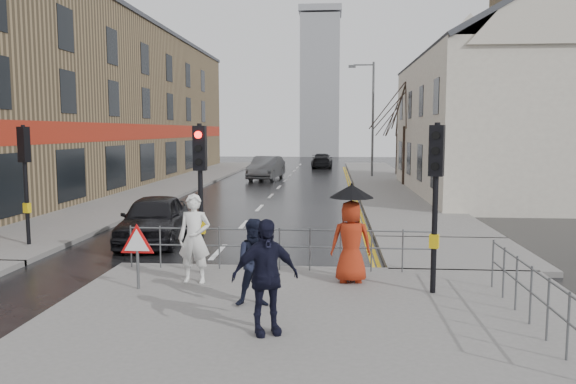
% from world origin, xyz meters
% --- Properties ---
extents(ground, '(120.00, 120.00, 0.00)m').
position_xyz_m(ground, '(0.00, 0.00, 0.00)').
color(ground, black).
rests_on(ground, ground).
extents(near_pavement, '(10.00, 9.00, 0.14)m').
position_xyz_m(near_pavement, '(3.00, -3.50, 0.07)').
color(near_pavement, '#605E5B').
rests_on(near_pavement, ground).
extents(left_pavement, '(4.00, 44.00, 0.14)m').
position_xyz_m(left_pavement, '(-6.50, 23.00, 0.07)').
color(left_pavement, '#605E5B').
rests_on(left_pavement, ground).
extents(right_pavement, '(4.00, 40.00, 0.14)m').
position_xyz_m(right_pavement, '(6.50, 25.00, 0.07)').
color(right_pavement, '#605E5B').
rests_on(right_pavement, ground).
extents(pavement_bridge_right, '(4.00, 4.20, 0.14)m').
position_xyz_m(pavement_bridge_right, '(6.50, 3.00, 0.07)').
color(pavement_bridge_right, '#605E5B').
rests_on(pavement_bridge_right, ground).
extents(building_left_terrace, '(8.00, 42.00, 10.00)m').
position_xyz_m(building_left_terrace, '(-12.00, 22.00, 5.00)').
color(building_left_terrace, brown).
rests_on(building_left_terrace, ground).
extents(building_right_cream, '(9.00, 16.40, 10.10)m').
position_xyz_m(building_right_cream, '(12.00, 18.00, 4.78)').
color(building_right_cream, beige).
rests_on(building_right_cream, ground).
extents(church_tower, '(5.00, 5.00, 18.00)m').
position_xyz_m(church_tower, '(1.50, 62.00, 9.00)').
color(church_tower, '#909398').
rests_on(church_tower, ground).
extents(traffic_signal_near_left, '(0.28, 0.27, 3.40)m').
position_xyz_m(traffic_signal_near_left, '(0.20, 0.20, 2.46)').
color(traffic_signal_near_left, black).
rests_on(traffic_signal_near_left, near_pavement).
extents(traffic_signal_near_right, '(0.34, 0.33, 3.40)m').
position_xyz_m(traffic_signal_near_right, '(5.20, -1.00, 2.46)').
color(traffic_signal_near_right, black).
rests_on(traffic_signal_near_right, near_pavement).
extents(traffic_signal_far_left, '(0.34, 0.33, 3.40)m').
position_xyz_m(traffic_signal_far_left, '(-5.50, 3.00, 2.46)').
color(traffic_signal_far_left, black).
rests_on(traffic_signal_far_left, left_pavement).
extents(guard_railing_front, '(7.14, 0.04, 1.00)m').
position_xyz_m(guard_railing_front, '(1.95, 0.60, 0.86)').
color(guard_railing_front, '#595B5E').
rests_on(guard_railing_front, near_pavement).
extents(guard_railing_side, '(0.04, 4.54, 1.00)m').
position_xyz_m(guard_railing_side, '(6.50, -2.75, 0.84)').
color(guard_railing_side, '#595B5E').
rests_on(guard_railing_side, near_pavement).
extents(warning_sign, '(0.80, 0.07, 1.35)m').
position_xyz_m(warning_sign, '(-0.80, -1.21, 1.04)').
color(warning_sign, '#595B5E').
rests_on(warning_sign, near_pavement).
extents(street_lamp, '(1.83, 0.25, 8.00)m').
position_xyz_m(street_lamp, '(5.82, 28.00, 4.71)').
color(street_lamp, '#595B5E').
rests_on(street_lamp, right_pavement).
extents(tree_near, '(2.40, 2.40, 6.58)m').
position_xyz_m(tree_near, '(7.50, 22.00, 5.14)').
color(tree_near, '#2D2019').
rests_on(tree_near, right_pavement).
extents(tree_far, '(2.40, 2.40, 5.64)m').
position_xyz_m(tree_far, '(8.00, 30.00, 4.42)').
color(tree_far, '#2D2019').
rests_on(tree_far, right_pavement).
extents(pedestrian_a, '(0.71, 0.48, 1.90)m').
position_xyz_m(pedestrian_a, '(0.24, -0.61, 1.09)').
color(pedestrian_a, silver).
rests_on(pedestrian_a, near_pavement).
extents(pedestrian_b, '(0.87, 0.72, 1.63)m').
position_xyz_m(pedestrian_b, '(1.78, -2.12, 0.96)').
color(pedestrian_b, black).
rests_on(pedestrian_b, near_pavement).
extents(pedestrian_with_umbrella, '(0.96, 0.96, 2.11)m').
position_xyz_m(pedestrian_with_umbrella, '(3.58, -0.34, 1.28)').
color(pedestrian_with_umbrella, '#9B2812').
rests_on(pedestrian_with_umbrella, near_pavement).
extents(pedestrian_d, '(1.18, 0.83, 1.86)m').
position_xyz_m(pedestrian_d, '(2.11, -3.53, 1.07)').
color(pedestrian_d, black).
rests_on(pedestrian_d, near_pavement).
extents(car_parked, '(2.12, 4.39, 1.44)m').
position_xyz_m(car_parked, '(-2.20, 4.17, 0.72)').
color(car_parked, black).
rests_on(car_parked, ground).
extents(car_mid, '(2.24, 5.03, 1.60)m').
position_xyz_m(car_mid, '(-1.37, 26.21, 0.80)').
color(car_mid, '#505155').
rests_on(car_mid, ground).
extents(car_far, '(1.92, 4.55, 1.31)m').
position_xyz_m(car_far, '(2.25, 38.62, 0.66)').
color(car_far, black).
rests_on(car_far, ground).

